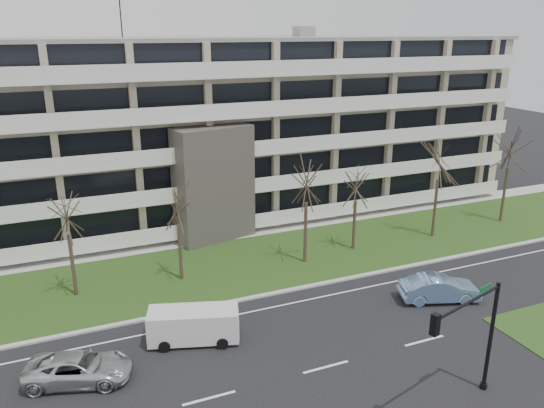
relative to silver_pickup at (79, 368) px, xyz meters
name	(u,v)px	position (x,y,z in m)	size (l,w,h in m)	color
ground	(326,367)	(11.31, -3.62, -0.69)	(160.00, 160.00, 0.00)	black
grass_verge	(239,264)	(11.31, 9.38, -0.66)	(90.00, 10.00, 0.06)	#264316
curb	(265,295)	(11.31, 4.38, -0.63)	(90.00, 0.35, 0.12)	#B2B2AD
sidewalk	(216,238)	(11.31, 14.88, -0.65)	(90.00, 2.00, 0.08)	#B2B2AD
lane_edge_line	(274,307)	(11.31, 2.88, -0.68)	(90.00, 0.12, 0.01)	white
apartment_building	(189,130)	(11.30, 21.70, 6.93)	(60.50, 15.10, 18.75)	tan
silver_pickup	(79,368)	(0.00, 0.00, 0.00)	(2.28, 4.96, 1.38)	silver
blue_sedan	(439,288)	(20.97, -0.28, 0.11)	(1.69, 4.84, 1.60)	#7FA4DC
white_van	(195,323)	(5.97, 1.18, 0.42)	(5.07, 3.11, 1.85)	silver
traffic_signal	(473,331)	(15.77, -8.33, 2.98)	(4.74, 1.57, 5.67)	black
tree_2	(65,209)	(0.40, 9.09, 5.03)	(3.68, 3.68, 7.36)	#382B21
tree_3	(177,202)	(7.05, 8.72, 4.75)	(3.50, 3.50, 6.99)	#382B21
tree_4	(307,178)	(15.87, 7.98, 5.59)	(4.04, 4.04, 8.07)	#382B21
tree_5	(356,181)	(20.32, 8.71, 4.67)	(3.45, 3.45, 6.90)	#382B21
tree_6	(440,156)	(27.54, 8.42, 5.97)	(4.28, 4.28, 8.56)	#382B21
tree_7	(511,146)	(35.33, 8.98, 6.01)	(4.30, 4.30, 8.61)	#382B21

